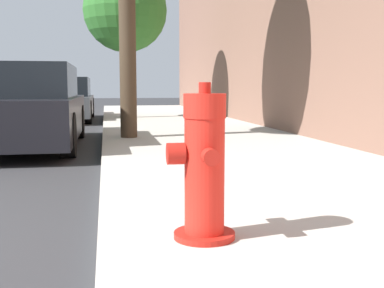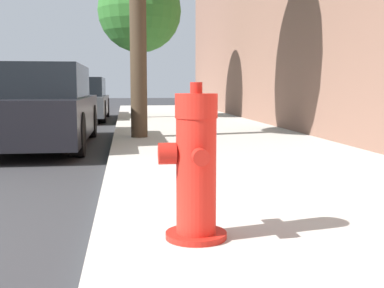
% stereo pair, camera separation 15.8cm
% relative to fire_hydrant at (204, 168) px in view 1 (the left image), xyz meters
% --- Properties ---
extents(sidewalk_slab, '(3.54, 40.00, 0.12)m').
position_rel_fire_hydrant_xyz_m(sidewalk_slab, '(1.16, 0.03, -0.47)').
color(sidewalk_slab, '#B7B2A8').
rests_on(sidewalk_slab, ground_plane).
extents(fire_hydrant, '(0.40, 0.40, 0.91)m').
position_rel_fire_hydrant_xyz_m(fire_hydrant, '(0.00, 0.00, 0.00)').
color(fire_hydrant, red).
rests_on(fire_hydrant, sidewalk_slab).
extents(parked_car_near, '(1.73, 4.34, 1.35)m').
position_rel_fire_hydrant_xyz_m(parked_car_near, '(-1.84, 5.53, 0.12)').
color(parked_car_near, black).
rests_on(parked_car_near, ground_plane).
extents(parked_car_mid, '(1.77, 4.43, 1.26)m').
position_rel_fire_hydrant_xyz_m(parked_car_mid, '(-1.81, 11.97, 0.08)').
color(parked_car_mid, '#4C5156').
rests_on(parked_car_mid, ground_plane).
extents(street_tree_far, '(2.35, 2.35, 4.20)m').
position_rel_fire_hydrant_xyz_m(street_tree_far, '(0.05, 11.29, 2.59)').
color(street_tree_far, '#423323').
rests_on(street_tree_far, sidewalk_slab).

